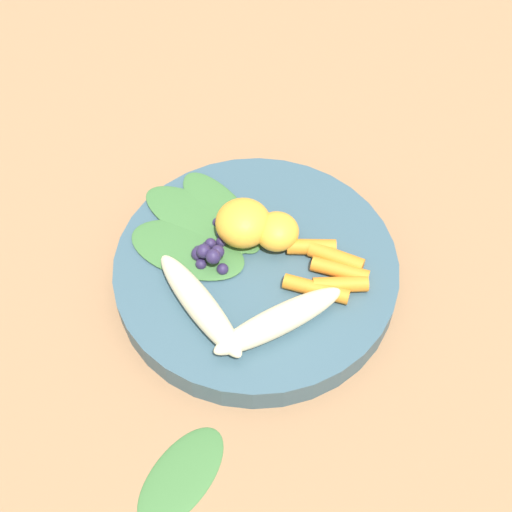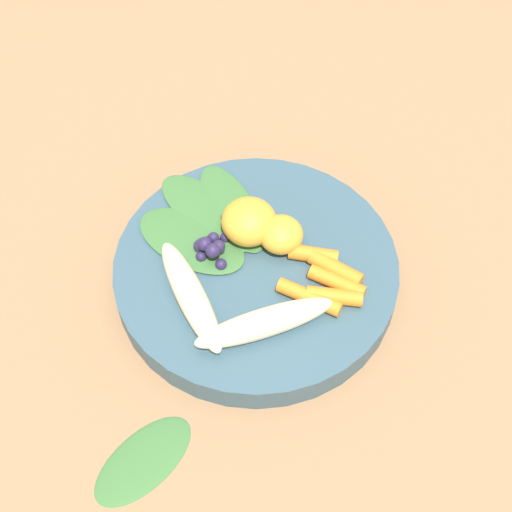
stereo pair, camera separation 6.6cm
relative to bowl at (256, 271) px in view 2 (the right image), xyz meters
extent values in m
plane|color=#99704C|center=(0.00, 0.00, -0.02)|extent=(2.40, 2.40, 0.00)
cylinder|color=#385666|center=(0.00, 0.00, 0.00)|extent=(0.28, 0.28, 0.03)
ellipsoid|color=beige|center=(-0.01, -0.08, 0.03)|extent=(0.13, 0.05, 0.03)
ellipsoid|color=beige|center=(-0.07, -0.03, 0.03)|extent=(0.06, 0.13, 0.03)
ellipsoid|color=#F4A833|center=(0.00, 0.03, 0.04)|extent=(0.05, 0.05, 0.04)
ellipsoid|color=#F4A833|center=(0.03, 0.02, 0.03)|extent=(0.04, 0.04, 0.03)
cylinder|color=orange|center=(0.04, -0.05, 0.02)|extent=(0.06, 0.05, 0.01)
cylinder|color=orange|center=(0.06, -0.06, 0.02)|extent=(0.05, 0.03, 0.01)
cylinder|color=orange|center=(0.07, -0.04, 0.02)|extent=(0.05, 0.05, 0.01)
cylinder|color=orange|center=(0.07, -0.03, 0.02)|extent=(0.05, 0.05, 0.02)
cylinder|color=orange|center=(0.06, -0.01, 0.02)|extent=(0.05, 0.03, 0.02)
sphere|color=#2D234C|center=(-0.05, 0.03, 0.02)|extent=(0.01, 0.01, 0.01)
sphere|color=#2D234C|center=(-0.05, 0.02, 0.02)|extent=(0.01, 0.01, 0.01)
sphere|color=#2D234C|center=(-0.02, 0.03, 0.02)|extent=(0.01, 0.01, 0.01)
sphere|color=#2D234C|center=(-0.04, 0.03, 0.02)|extent=(0.01, 0.01, 0.01)
sphere|color=#2D234C|center=(-0.02, 0.04, 0.02)|extent=(0.01, 0.01, 0.01)
sphere|color=#2D234C|center=(-0.04, 0.01, 0.03)|extent=(0.01, 0.01, 0.01)
sphere|color=#2D234C|center=(-0.05, 0.02, 0.03)|extent=(0.01, 0.01, 0.01)
sphere|color=#2D234C|center=(-0.04, 0.03, 0.02)|extent=(0.01, 0.01, 0.01)
sphere|color=#2D234C|center=(-0.03, 0.00, 0.02)|extent=(0.01, 0.01, 0.01)
sphere|color=#2D234C|center=(-0.05, 0.01, 0.02)|extent=(0.01, 0.01, 0.01)
sphere|color=#2D234C|center=(-0.04, 0.03, 0.03)|extent=(0.01, 0.01, 0.01)
sphere|color=#2D234C|center=(-0.02, 0.06, 0.02)|extent=(0.01, 0.01, 0.01)
sphere|color=#2D234C|center=(-0.03, 0.01, 0.03)|extent=(0.01, 0.01, 0.01)
ellipsoid|color=#3D7038|center=(-0.01, 0.07, 0.02)|extent=(0.08, 0.13, 0.01)
ellipsoid|color=#3D7038|center=(-0.03, 0.07, 0.02)|extent=(0.12, 0.14, 0.01)
ellipsoid|color=#3D7038|center=(-0.06, 0.04, 0.02)|extent=(0.13, 0.13, 0.01)
ellipsoid|color=#3D7038|center=(-0.13, -0.16, -0.01)|extent=(0.11, 0.10, 0.01)
camera|label=1|loc=(-0.14, -0.36, 0.56)|focal=47.92mm
camera|label=2|loc=(-0.08, -0.38, 0.56)|focal=47.92mm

